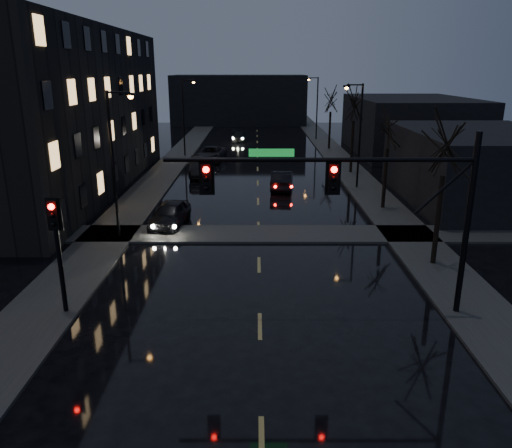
{
  "coord_description": "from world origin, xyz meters",
  "views": [
    {
      "loc": [
        -0.14,
        -8.4,
        9.08
      ],
      "look_at": [
        -0.14,
        10.38,
        3.2
      ],
      "focal_mm": 35.0,
      "sensor_mm": 36.0,
      "label": 1
    }
  ],
  "objects_px": {
    "oncoming_car_c": "(211,154)",
    "oncoming_car_d": "(238,136)",
    "lead_car": "(282,180)",
    "oncoming_car_b": "(201,167)",
    "oncoming_car_a": "(170,214)"
  },
  "relations": [
    {
      "from": "oncoming_car_c",
      "to": "oncoming_car_d",
      "type": "height_order",
      "value": "oncoming_car_c"
    },
    {
      "from": "lead_car",
      "to": "oncoming_car_d",
      "type": "bearing_deg",
      "value": -75.16
    },
    {
      "from": "oncoming_car_b",
      "to": "oncoming_car_d",
      "type": "xyz_separation_m",
      "value": [
        2.5,
        22.01,
        -0.22
      ]
    },
    {
      "from": "oncoming_car_a",
      "to": "oncoming_car_b",
      "type": "relative_size",
      "value": 0.85
    },
    {
      "from": "oncoming_car_c",
      "to": "oncoming_car_d",
      "type": "xyz_separation_m",
      "value": [
        2.32,
        14.63,
        -0.12
      ]
    },
    {
      "from": "oncoming_car_b",
      "to": "oncoming_car_c",
      "type": "relative_size",
      "value": 0.96
    },
    {
      "from": "oncoming_car_d",
      "to": "lead_car",
      "type": "bearing_deg",
      "value": -84.84
    },
    {
      "from": "oncoming_car_b",
      "to": "lead_car",
      "type": "bearing_deg",
      "value": -38.29
    },
    {
      "from": "oncoming_car_a",
      "to": "oncoming_car_d",
      "type": "distance_m",
      "value": 36.64
    },
    {
      "from": "oncoming_car_a",
      "to": "oncoming_car_d",
      "type": "xyz_separation_m",
      "value": [
        2.85,
        36.53,
        -0.11
      ]
    },
    {
      "from": "oncoming_car_a",
      "to": "oncoming_car_d",
      "type": "relative_size",
      "value": 1.0
    },
    {
      "from": "oncoming_car_a",
      "to": "lead_car",
      "type": "distance_m",
      "value": 11.97
    },
    {
      "from": "oncoming_car_b",
      "to": "oncoming_car_d",
      "type": "distance_m",
      "value": 22.16
    },
    {
      "from": "oncoming_car_a",
      "to": "lead_car",
      "type": "bearing_deg",
      "value": 60.48
    },
    {
      "from": "oncoming_car_c",
      "to": "lead_car",
      "type": "xyz_separation_m",
      "value": [
        6.65,
        -12.33,
        -0.02
      ]
    }
  ]
}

